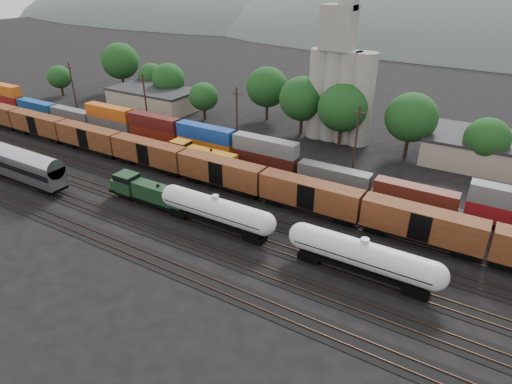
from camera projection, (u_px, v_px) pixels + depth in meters
The scene contains 14 objects.
ground at pixel (225, 208), 63.55m from camera, with size 600.00×600.00×0.00m, color black.
tracks at pixel (225, 208), 63.53m from camera, with size 180.00×33.20×0.20m.
green_locomotive at pixel (146, 191), 63.55m from camera, with size 15.01×2.65×3.97m.
tank_car_a at pixel (216, 210), 57.47m from camera, with size 18.10×3.24×4.74m.
tank_car_b at pixel (363, 256), 48.20m from camera, with size 18.37×3.29×4.81m.
passenger_coach at pixel (7, 159), 71.04m from camera, with size 26.26×3.24×5.96m.
orange_locomotive at pixel (199, 156), 75.70m from camera, with size 16.15×2.69×4.04m.
boxcar_string at pixel (221, 172), 67.76m from camera, with size 138.20×2.90×4.20m.
container_wall at pixel (221, 146), 78.74m from camera, with size 164.44×2.60×5.80m.
grain_silo at pixel (340, 86), 84.33m from camera, with size 13.40×5.00×29.00m.
industrial_sheds at pixel (350, 132), 86.24m from camera, with size 119.38×17.26×5.10m.
tree_band at pixel (340, 104), 87.18m from camera, with size 162.49×21.45×13.58m.
utility_poles at pixel (292, 127), 77.47m from camera, with size 122.20×0.36×12.00m.
distant_hills at pixel (500, 67), 260.39m from camera, with size 860.00×286.00×130.00m.
Camera 1 is at (32.33, -45.09, 31.43)m, focal length 30.00 mm.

